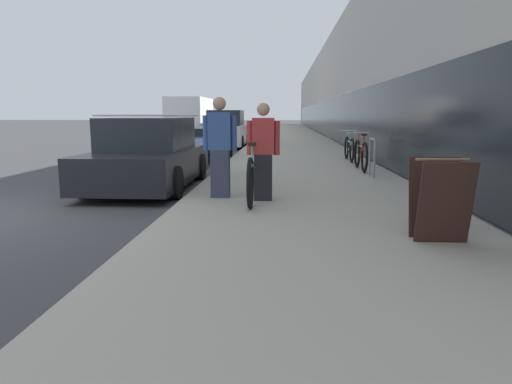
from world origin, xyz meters
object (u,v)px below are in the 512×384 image
cruiser_bike_middle (349,148)px  sandwich_board_sign (440,199)px  vintage_roadster_curbside (200,147)px  parked_sedan_curbside (149,156)px  person_rider (263,152)px  moving_truck (192,116)px  person_bystander (220,147)px  parked_sedan_far (226,131)px  bike_rack_hoop (372,153)px  tandem_bicycle (255,172)px  cruiser_bike_nearest (361,154)px

cruiser_bike_middle → sandwich_board_sign: bearing=-91.6°
vintage_roadster_curbside → parked_sedan_curbside: bearing=-90.1°
person_rider → moving_truck: size_ratio=0.21×
cruiser_bike_middle → sandwich_board_sign: sandwich_board_sign is taller
person_bystander → parked_sedan_curbside: bearing=133.7°
moving_truck → cruiser_bike_middle: bearing=-66.1°
vintage_roadster_curbside → parked_sedan_far: bearing=88.6°
person_rider → moving_truck: 26.22m
moving_truck → person_bystander: bearing=-77.7°
bike_rack_hoop → cruiser_bike_middle: cruiser_bike_middle is taller
cruiser_bike_middle → parked_sedan_far: size_ratio=0.44×
vintage_roadster_curbside → person_rider: bearing=-72.7°
person_rider → parked_sedan_far: 13.84m
tandem_bicycle → parked_sedan_far: parked_sedan_far is taller
person_bystander → vintage_roadster_curbside: 7.79m
tandem_bicycle → person_bystander: person_bystander is taller
cruiser_bike_middle → parked_sedan_curbside: 6.38m
sandwich_board_sign → parked_sedan_far: size_ratio=0.22×
cruiser_bike_nearest → vintage_roadster_curbside: cruiser_bike_nearest is taller
bike_rack_hoop → moving_truck: size_ratio=0.12×
tandem_bicycle → bike_rack_hoop: tandem_bicycle is taller
person_rider → cruiser_bike_middle: bearing=70.5°
cruiser_bike_nearest → cruiser_bike_middle: (0.04, 2.25, -0.01)m
tandem_bicycle → person_rider: person_rider is taller
sandwich_board_sign → parked_sedan_curbside: bearing=136.2°
bike_rack_hoop → parked_sedan_curbside: 4.77m
parked_sedan_curbside → moving_truck: (-3.78, 23.43, 0.69)m
tandem_bicycle → moving_truck: bearing=103.6°
person_bystander → cruiser_bike_nearest: person_bystander is taller
person_rider → parked_sedan_far: person_rider is taller
tandem_bicycle → cruiser_bike_middle: (2.41, 5.99, -0.03)m
tandem_bicycle → vintage_roadster_curbside: bearing=107.0°
parked_sedan_curbside → parked_sedan_far: bearing=89.2°
parked_sedan_far → sandwich_board_sign: bearing=-74.8°
person_bystander → bike_rack_hoop: (2.97, 2.64, -0.31)m
bike_rack_hoop → sandwich_board_sign: sandwich_board_sign is taller
sandwich_board_sign → parked_sedan_curbside: (-4.46, 4.28, 0.05)m
bike_rack_hoop → parked_sedan_far: size_ratio=0.21×
tandem_bicycle → cruiser_bike_nearest: (2.37, 3.74, -0.02)m
cruiser_bike_nearest → cruiser_bike_middle: cruiser_bike_nearest is taller
sandwich_board_sign → vintage_roadster_curbside: sandwich_board_sign is taller
cruiser_bike_middle → cruiser_bike_nearest: bearing=-90.9°
person_rider → bike_rack_hoop: bearing=51.9°
bike_rack_hoop → vintage_roadster_curbside: size_ratio=0.21×
bike_rack_hoop → parked_sedan_curbside: size_ratio=0.20×
parked_sedan_curbside → tandem_bicycle: bearing=-36.2°
cruiser_bike_middle → vintage_roadster_curbside: bearing=162.8°
person_rider → sandwich_board_sign: bearing=-48.0°
person_rider → cruiser_bike_nearest: bearing=61.7°
person_bystander → moving_truck: bearing=102.3°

